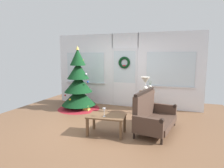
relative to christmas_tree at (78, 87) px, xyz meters
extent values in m
plane|color=brown|center=(1.36, -1.19, -0.75)|extent=(6.76, 6.76, 0.00)
cube|color=white|center=(-0.16, 0.90, 0.53)|extent=(2.15, 0.08, 2.55)
cube|color=white|center=(2.89, 0.90, 0.53)|extent=(2.15, 0.08, 2.55)
cube|color=white|center=(1.36, 0.90, 1.55)|extent=(0.94, 0.08, 0.50)
cube|color=silver|center=(1.36, 0.86, 0.28)|extent=(0.90, 0.05, 2.05)
cube|color=white|center=(1.36, 0.84, -0.30)|extent=(0.78, 0.02, 0.80)
cube|color=silver|center=(1.36, 0.84, 0.65)|extent=(0.78, 0.01, 1.10)
cube|color=silver|center=(-0.16, 0.84, 0.60)|extent=(1.50, 0.01, 1.10)
cube|color=silver|center=(2.89, 0.84, 0.60)|extent=(1.50, 0.01, 1.10)
cube|color=silver|center=(-0.16, 0.83, 0.03)|extent=(1.59, 0.06, 0.03)
cube|color=silver|center=(2.89, 0.83, 0.03)|extent=(1.59, 0.06, 0.03)
torus|color=black|center=(1.36, 0.80, 0.80)|extent=(0.41, 0.09, 0.41)
cube|color=red|center=(1.36, 0.79, 0.67)|extent=(0.10, 0.02, 0.10)
cylinder|color=#4C331E|center=(0.00, 0.00, -0.64)|extent=(0.10, 0.10, 0.21)
cone|color=maroon|center=(0.00, 0.00, -0.70)|extent=(1.42, 1.42, 0.10)
cone|color=#0F3819|center=(0.00, 0.00, -0.32)|extent=(1.14, 1.14, 0.55)
cone|color=#0F3819|center=(0.00, 0.00, 0.12)|extent=(0.93, 0.93, 0.55)
cone|color=#0F3819|center=(0.00, 0.00, 0.56)|extent=(0.73, 0.73, 0.55)
cone|color=#0F3819|center=(0.00, 0.00, 1.00)|extent=(0.52, 0.52, 0.55)
cone|color=#E0BC4C|center=(0.00, 0.00, 1.29)|extent=(0.12, 0.12, 0.12)
sphere|color=red|center=(-0.09, 0.35, 0.12)|extent=(0.08, 0.08, 0.08)
sphere|color=gold|center=(-0.09, -0.42, -0.35)|extent=(0.07, 0.07, 0.07)
sphere|color=silver|center=(-0.23, 0.22, 0.41)|extent=(0.06, 0.06, 0.06)
sphere|color=#264CB2|center=(0.37, -0.05, 0.20)|extent=(0.06, 0.06, 0.06)
sphere|color=red|center=(-0.42, -0.17, -0.28)|extent=(0.05, 0.05, 0.05)
sphere|color=gold|center=(0.08, 0.19, 0.88)|extent=(0.07, 0.07, 0.07)
sphere|color=silver|center=(0.29, 0.00, 0.44)|extent=(0.08, 0.08, 0.08)
cylinder|color=black|center=(2.90, -1.87, -0.68)|extent=(0.05, 0.05, 0.14)
cylinder|color=black|center=(3.11, -0.63, -0.68)|extent=(0.05, 0.05, 0.14)
cylinder|color=black|center=(2.30, -1.77, -0.68)|extent=(0.05, 0.05, 0.14)
cylinder|color=black|center=(2.52, -0.53, -0.68)|extent=(0.05, 0.05, 0.14)
cube|color=#473328|center=(2.71, -1.20, -0.54)|extent=(0.91, 1.30, 0.14)
cube|color=#473328|center=(2.41, -1.15, -0.16)|extent=(0.32, 1.20, 0.62)
cube|color=black|center=(2.41, -1.15, 0.18)|extent=(0.28, 1.17, 0.06)
cube|color=#473328|center=(2.60, -1.83, -0.42)|extent=(0.67, 0.20, 0.38)
cylinder|color=black|center=(2.88, -1.88, -0.25)|extent=(0.10, 0.10, 0.09)
cube|color=#473328|center=(2.82, -0.56, -0.42)|extent=(0.67, 0.20, 0.38)
cylinder|color=black|center=(3.11, -0.61, -0.25)|extent=(0.10, 0.10, 0.09)
cylinder|color=brown|center=(2.26, 0.18, -0.06)|extent=(0.48, 0.48, 0.02)
cylinder|color=brown|center=(2.26, 0.18, -0.41)|extent=(0.07, 0.07, 0.67)
cube|color=brown|center=(2.42, 0.18, -0.73)|extent=(0.20, 0.05, 0.04)
cube|color=brown|center=(2.18, 0.32, -0.73)|extent=(0.14, 0.20, 0.04)
cube|color=brown|center=(2.18, 0.04, -0.73)|extent=(0.14, 0.20, 0.04)
sphere|color=silver|center=(2.20, 0.22, 0.03)|extent=(0.16, 0.16, 0.16)
cylinder|color=silver|center=(2.20, 0.22, 0.16)|extent=(0.02, 0.02, 0.06)
cone|color=silver|center=(2.20, 0.22, 0.29)|extent=(0.28, 0.28, 0.20)
cylinder|color=beige|center=(2.36, 0.12, 0.03)|extent=(0.09, 0.09, 0.16)
sphere|color=beige|center=(2.36, 0.12, 0.11)|extent=(0.10, 0.10, 0.10)
cylinder|color=#4C7042|center=(2.34, 0.12, 0.21)|extent=(0.07, 0.01, 0.17)
cylinder|color=#4C7042|center=(2.36, 0.12, 0.21)|extent=(0.01, 0.01, 0.18)
cylinder|color=#4C7042|center=(2.38, 0.12, 0.21)|extent=(0.07, 0.01, 0.17)
cube|color=brown|center=(1.65, -1.72, -0.32)|extent=(0.88, 0.59, 0.03)
cube|color=brown|center=(1.29, -1.97, -0.54)|extent=(0.05, 0.05, 0.41)
cube|color=brown|center=(2.05, -1.91, -0.54)|extent=(0.05, 0.05, 0.41)
cube|color=brown|center=(1.25, -1.54, -0.54)|extent=(0.05, 0.05, 0.41)
cube|color=brown|center=(2.01, -1.47, -0.54)|extent=(0.05, 0.05, 0.41)
cylinder|color=silver|center=(1.63, -1.81, -0.30)|extent=(0.06, 0.06, 0.01)
cylinder|color=silver|center=(1.63, -1.81, -0.25)|extent=(0.01, 0.01, 0.10)
cone|color=silver|center=(1.63, -1.81, -0.16)|extent=(0.08, 0.08, 0.09)
cube|color=#D8C64C|center=(0.38, -0.18, -0.65)|extent=(0.19, 0.17, 0.19)
camera|label=1|loc=(3.16, -5.69, 1.02)|focal=31.11mm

